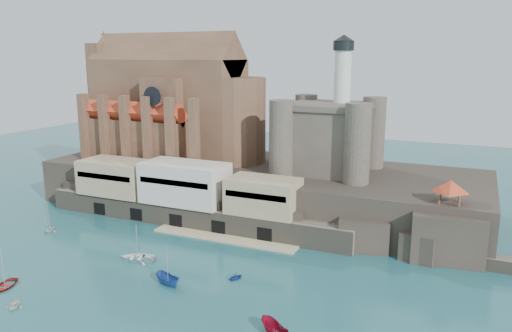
{
  "coord_description": "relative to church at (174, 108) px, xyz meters",
  "views": [
    {
      "loc": [
        45.22,
        -63.33,
        35.1
      ],
      "look_at": [
        2.63,
        32.0,
        11.79
      ],
      "focal_mm": 35.0,
      "sensor_mm": 36.0,
      "label": 1
    }
  ],
  "objects": [
    {
      "name": "rock_outcrop",
      "position": [
        66.13,
        -16.01,
        -18.11
      ],
      "size": [
        14.5,
        10.5,
        8.7
      ],
      "color": "black",
      "rests_on": "ground"
    },
    {
      "name": "pavilion",
      "position": [
        66.13,
        -15.85,
        -9.4
      ],
      "size": [
        6.4,
        6.4,
        5.4
      ],
      "color": "brown",
      "rests_on": "rock_outcrop"
    },
    {
      "name": "promontory",
      "position": [
        23.94,
        -2.48,
        -17.2
      ],
      "size": [
        100.0,
        36.0,
        10.0
      ],
      "color": "black",
      "rests_on": "ground"
    },
    {
      "name": "church",
      "position": [
        0.0,
        0.0,
        0.0
      ],
      "size": [
        47.0,
        25.93,
        30.51
      ],
      "color": "brown",
      "rests_on": "promontory"
    },
    {
      "name": "boat_0",
      "position": [
        4.8,
        -56.06,
        -22.13
      ],
      "size": [
        3.87,
        2.25,
        5.21
      ],
      "primitive_type": "imported",
      "rotation": [
        0.0,
        0.0,
        0.34
      ],
      "color": "#A41611",
      "rests_on": "ground"
    },
    {
      "name": "boat_1",
      "position": [
        11.4,
        -59.94,
        -22.13
      ],
      "size": [
        3.05,
        2.58,
        3.03
      ],
      "primitive_type": "imported",
      "rotation": [
        0.0,
        0.0,
        0.45
      ],
      "color": "silver",
      "rests_on": "ground"
    },
    {
      "name": "castle_keep",
      "position": [
        40.21,
        -0.78,
        -3.81
      ],
      "size": [
        21.2,
        21.2,
        29.3
      ],
      "color": "#484138",
      "rests_on": "promontory"
    },
    {
      "name": "boat_4",
      "position": [
        -8.19,
        -34.6,
        -22.13
      ],
      "size": [
        3.09,
        2.19,
        3.29
      ],
      "primitive_type": "imported",
      "rotation": [
        0.0,
        0.0,
        3.31
      ],
      "color": "silver",
      "rests_on": "ground"
    },
    {
      "name": "boat_7",
      "position": [
        36.16,
        -38.95,
        -22.13
      ],
      "size": [
        2.62,
        2.2,
        2.6
      ],
      "primitive_type": "imported",
      "rotation": [
        0.0,
        0.0,
        5.84
      ],
      "color": "navy",
      "rests_on": "ground"
    },
    {
      "name": "ground",
      "position": [
        24.13,
        -41.85,
        -22.13
      ],
      "size": [
        300.0,
        300.0,
        0.0
      ],
      "primitive_type": "plane",
      "color": "#1A5258",
      "rests_on": "ground"
    },
    {
      "name": "boat_6",
      "position": [
        16.96,
        -38.88,
        -22.13
      ],
      "size": [
        2.49,
        4.8,
        6.45
      ],
      "primitive_type": "imported",
      "rotation": [
        0.0,
        0.0,
        4.98
      ],
      "color": "white",
      "rests_on": "ground"
    },
    {
      "name": "boat_2",
      "position": [
        27.35,
        -44.94,
        -22.13
      ],
      "size": [
        2.65,
        2.62,
        5.37
      ],
      "primitive_type": "imported",
      "rotation": [
        0.0,
        0.0,
        1.21
      ],
      "color": "#234F9C",
      "rests_on": "ground"
    },
    {
      "name": "quay",
      "position": [
        13.94,
        -18.78,
        -16.06
      ],
      "size": [
        70.0,
        12.0,
        13.05
      ],
      "color": "#686253",
      "rests_on": "ground"
    }
  ]
}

